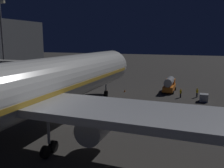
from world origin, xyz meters
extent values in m
plane|color=#383533|center=(0.00, 0.00, 0.00)|extent=(320.00, 320.00, 0.00)
cylinder|color=silver|center=(0.00, 6.68, 5.91)|extent=(6.17, 50.03, 6.17)
sphere|color=silver|center=(0.00, -18.33, 5.91)|extent=(6.05, 6.05, 6.05)
cube|color=gold|center=(0.00, 6.68, 5.44)|extent=(6.23, 48.03, 0.50)
cube|color=black|center=(0.00, -16.48, 6.99)|extent=(3.39, 1.40, 0.90)
cube|color=#B7BABF|center=(0.00, 9.19, 4.83)|extent=(48.93, 7.24, 0.70)
cylinder|color=#B7BABF|center=(-8.60, 8.19, 3.03)|extent=(2.59, 5.21, 2.59)
cylinder|color=black|center=(-8.60, 5.59, 3.03)|extent=(2.21, 0.15, 2.21)
cylinder|color=#B7BABF|center=(0.00, -14.83, 2.31)|extent=(0.28, 0.28, 2.22)
cylinder|color=black|center=(0.00, -14.83, 0.60)|extent=(0.45, 1.20, 1.20)
cylinder|color=#B7BABF|center=(-4.20, 10.19, 2.31)|extent=(0.28, 0.28, 2.22)
cylinder|color=black|center=(-4.20, 9.54, 0.60)|extent=(0.45, 1.20, 1.20)
cylinder|color=black|center=(-4.20, 10.84, 0.60)|extent=(0.45, 1.20, 1.20)
cube|color=#9E9E99|center=(14.13, -8.75, 5.91)|extent=(20.07, 2.60, 2.50)
cube|color=#9E9E99|center=(4.10, -8.75, 5.91)|extent=(3.20, 3.40, 3.00)
cube|color=black|center=(2.70, -8.75, 5.91)|extent=(0.70, 3.20, 2.70)
cylinder|color=#B7BABF|center=(5.10, -8.75, 2.33)|extent=(0.56, 0.56, 4.66)
cylinder|color=black|center=(4.50, -8.75, 0.30)|extent=(0.25, 0.60, 0.60)
cylinder|color=black|center=(5.70, -8.75, 0.30)|extent=(0.25, 0.60, 0.60)
cylinder|color=#59595E|center=(25.50, -14.80, 9.59)|extent=(0.40, 0.40, 19.18)
cube|color=#F9EFC6|center=(24.60, -14.80, 19.43)|extent=(1.10, 0.50, 0.60)
cube|color=orange|center=(-11.22, -23.88, 0.90)|extent=(2.10, 5.92, 1.10)
cylinder|color=#B7BABF|center=(-11.22, -23.68, 2.30)|extent=(1.70, 5.03, 1.70)
cube|color=orange|center=(-11.22, -25.94, 2.00)|extent=(1.89, 1.80, 1.10)
cylinder|color=black|center=(-12.33, -25.95, 0.35)|extent=(0.24, 0.70, 0.70)
cylinder|color=black|center=(-10.11, -25.95, 0.35)|extent=(0.24, 0.70, 0.70)
cylinder|color=black|center=(-12.33, -21.81, 0.35)|extent=(0.24, 0.70, 0.70)
cylinder|color=black|center=(-10.11, -21.81, 0.35)|extent=(0.24, 0.70, 0.70)
cube|color=#B7BABF|center=(-18.30, -17.53, 0.70)|extent=(1.51, 1.57, 1.40)
cylinder|color=black|center=(-14.04, -19.14, 0.44)|extent=(0.28, 0.28, 0.88)
cylinder|color=yellow|center=(-14.04, -19.14, 1.19)|extent=(0.40, 0.40, 0.62)
sphere|color=tan|center=(-14.04, -19.14, 1.62)|extent=(0.24, 0.24, 0.24)
sphere|color=orange|center=(-14.04, -19.14, 1.67)|extent=(0.23, 0.23, 0.23)
cylinder|color=black|center=(-17.04, -20.60, 0.44)|extent=(0.28, 0.28, 0.89)
cylinder|color=yellow|center=(-17.04, -20.60, 1.23)|extent=(0.40, 0.40, 0.68)
sphere|color=tan|center=(-17.04, -20.60, 1.68)|extent=(0.24, 0.24, 0.24)
sphere|color=yellow|center=(-17.04, -20.60, 1.73)|extent=(0.23, 0.23, 0.23)
cone|color=orange|center=(-2.20, -20.33, 0.28)|extent=(0.36, 0.36, 0.55)
cone|color=orange|center=(2.20, -20.33, 0.28)|extent=(0.36, 0.36, 0.55)
camera|label=1|loc=(-17.70, 28.63, 11.10)|focal=38.64mm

